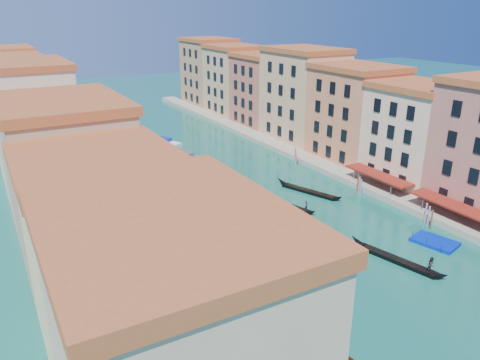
{
  "coord_description": "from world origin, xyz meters",
  "views": [
    {
      "loc": [
        -33.5,
        -13.33,
        29.04
      ],
      "look_at": [
        -2.09,
        42.63,
        5.34
      ],
      "focal_mm": 35.0,
      "sensor_mm": 36.0,
      "label": 1
    }
  ],
  "objects_px": {
    "gondola_fore": "(287,204)",
    "blue_dock": "(435,242)",
    "vaporetto_near": "(256,317)",
    "vaporetto_far": "(165,154)",
    "gondola_right": "(398,259)"
  },
  "relations": [
    {
      "from": "blue_dock",
      "to": "vaporetto_far",
      "type": "bearing_deg",
      "value": 94.49
    },
    {
      "from": "vaporetto_near",
      "to": "gondola_fore",
      "type": "relative_size",
      "value": 1.9
    },
    {
      "from": "vaporetto_near",
      "to": "blue_dock",
      "type": "bearing_deg",
      "value": -5.88
    },
    {
      "from": "gondola_right",
      "to": "blue_dock",
      "type": "height_order",
      "value": "gondola_right"
    },
    {
      "from": "vaporetto_near",
      "to": "gondola_fore",
      "type": "bearing_deg",
      "value": 37.0
    },
    {
      "from": "vaporetto_far",
      "to": "gondola_right",
      "type": "distance_m",
      "value": 53.53
    },
    {
      "from": "gondola_fore",
      "to": "blue_dock",
      "type": "xyz_separation_m",
      "value": [
        9.9,
        -19.53,
        -0.15
      ]
    },
    {
      "from": "vaporetto_near",
      "to": "gondola_fore",
      "type": "distance_m",
      "value": 30.2
    },
    {
      "from": "vaporetto_far",
      "to": "gondola_fore",
      "type": "relative_size",
      "value": 1.71
    },
    {
      "from": "vaporetto_far",
      "to": "blue_dock",
      "type": "xyz_separation_m",
      "value": [
        17.97,
        -51.4,
        -1.0
      ]
    },
    {
      "from": "vaporetto_near",
      "to": "vaporetto_far",
      "type": "height_order",
      "value": "vaporetto_near"
    },
    {
      "from": "gondola_fore",
      "to": "blue_dock",
      "type": "relative_size",
      "value": 1.77
    },
    {
      "from": "gondola_fore",
      "to": "vaporetto_near",
      "type": "bearing_deg",
      "value": -147.31
    },
    {
      "from": "gondola_fore",
      "to": "gondola_right",
      "type": "height_order",
      "value": "gondola_right"
    },
    {
      "from": "vaporetto_far",
      "to": "blue_dock",
      "type": "relative_size",
      "value": 3.02
    }
  ]
}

